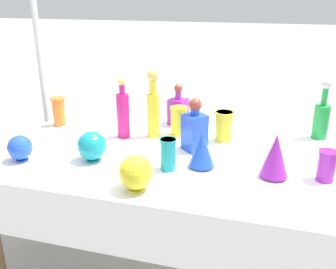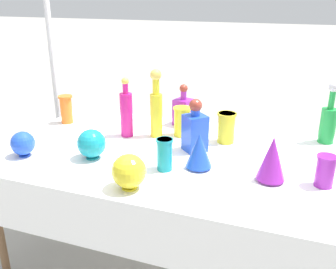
{
  "view_description": "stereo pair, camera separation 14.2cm",
  "coord_description": "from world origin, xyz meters",
  "px_view_note": "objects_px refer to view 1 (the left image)",
  "views": [
    {
      "loc": [
        0.51,
        -1.82,
        1.58
      ],
      "look_at": [
        0.0,
        0.0,
        0.86
      ],
      "focal_mm": 40.0,
      "sensor_mm": 36.0,
      "label": 1
    },
    {
      "loc": [
        0.65,
        -1.77,
        1.58
      ],
      "look_at": [
        0.0,
        0.0,
        0.86
      ],
      "focal_mm": 40.0,
      "sensor_mm": 36.0,
      "label": 2
    }
  ],
  "objects_px": {
    "fluted_vase_0": "(275,155)",
    "tall_bottle_2": "(153,107)",
    "round_bowl_1": "(20,148)",
    "canopy_pole": "(42,75)",
    "tall_bottle_1": "(322,117)",
    "square_decanter_1": "(195,129)",
    "slender_vase_2": "(168,153)",
    "square_decanter_0": "(178,110)",
    "slender_vase_4": "(224,125)",
    "cardboard_box_behind_left": "(224,168)",
    "slender_vase_0": "(59,111)",
    "slender_vase_3": "(327,165)",
    "tall_bottle_0": "(123,113)",
    "slender_vase_1": "(179,120)",
    "round_bowl_0": "(92,146)",
    "round_bowl_2": "(136,173)",
    "fluted_vase_1": "(202,149)"
  },
  "relations": [
    {
      "from": "tall_bottle_1",
      "to": "slender_vase_2",
      "type": "bearing_deg",
      "value": -138.77
    },
    {
      "from": "square_decanter_0",
      "to": "slender_vase_4",
      "type": "height_order",
      "value": "square_decanter_0"
    },
    {
      "from": "slender_vase_0",
      "to": "fluted_vase_0",
      "type": "bearing_deg",
      "value": -15.71
    },
    {
      "from": "cardboard_box_behind_left",
      "to": "slender_vase_0",
      "type": "bearing_deg",
      "value": -136.4
    },
    {
      "from": "square_decanter_1",
      "to": "round_bowl_0",
      "type": "height_order",
      "value": "square_decanter_1"
    },
    {
      "from": "fluted_vase_0",
      "to": "tall_bottle_2",
      "type": "bearing_deg",
      "value": 153.39
    },
    {
      "from": "round_bowl_2",
      "to": "cardboard_box_behind_left",
      "type": "relative_size",
      "value": 0.32
    },
    {
      "from": "round_bowl_2",
      "to": "canopy_pole",
      "type": "distance_m",
      "value": 1.58
    },
    {
      "from": "canopy_pole",
      "to": "slender_vase_2",
      "type": "bearing_deg",
      "value": -34.33
    },
    {
      "from": "fluted_vase_0",
      "to": "round_bowl_0",
      "type": "bearing_deg",
      "value": -176.15
    },
    {
      "from": "slender_vase_2",
      "to": "fluted_vase_1",
      "type": "relative_size",
      "value": 0.88
    },
    {
      "from": "slender_vase_1",
      "to": "round_bowl_0",
      "type": "relative_size",
      "value": 1.12
    },
    {
      "from": "cardboard_box_behind_left",
      "to": "canopy_pole",
      "type": "distance_m",
      "value": 1.69
    },
    {
      "from": "slender_vase_1",
      "to": "round_bowl_1",
      "type": "bearing_deg",
      "value": -140.05
    },
    {
      "from": "canopy_pole",
      "to": "slender_vase_1",
      "type": "bearing_deg",
      "value": -17.32
    },
    {
      "from": "square_decanter_0",
      "to": "fluted_vase_0",
      "type": "xyz_separation_m",
      "value": [
        0.62,
        -0.61,
        0.01
      ]
    },
    {
      "from": "tall_bottle_1",
      "to": "slender_vase_3",
      "type": "xyz_separation_m",
      "value": [
        -0.02,
        -0.57,
        -0.05
      ]
    },
    {
      "from": "slender_vase_4",
      "to": "round_bowl_0",
      "type": "height_order",
      "value": "slender_vase_4"
    },
    {
      "from": "slender_vase_0",
      "to": "slender_vase_2",
      "type": "distance_m",
      "value": 0.97
    },
    {
      "from": "square_decanter_0",
      "to": "round_bowl_1",
      "type": "bearing_deg",
      "value": -129.65
    },
    {
      "from": "tall_bottle_2",
      "to": "round_bowl_0",
      "type": "distance_m",
      "value": 0.47
    },
    {
      "from": "tall_bottle_1",
      "to": "square_decanter_1",
      "type": "distance_m",
      "value": 0.78
    },
    {
      "from": "slender_vase_2",
      "to": "round_bowl_0",
      "type": "bearing_deg",
      "value": -179.5
    },
    {
      "from": "round_bowl_1",
      "to": "round_bowl_2",
      "type": "height_order",
      "value": "round_bowl_2"
    },
    {
      "from": "tall_bottle_1",
      "to": "fluted_vase_1",
      "type": "xyz_separation_m",
      "value": [
        -0.6,
        -0.59,
        -0.04
      ]
    },
    {
      "from": "tall_bottle_0",
      "to": "slender_vase_1",
      "type": "relative_size",
      "value": 2.02
    },
    {
      "from": "tall_bottle_1",
      "to": "square_decanter_0",
      "type": "distance_m",
      "value": 0.88
    },
    {
      "from": "slender_vase_0",
      "to": "fluted_vase_1",
      "type": "xyz_separation_m",
      "value": [
        1.02,
        -0.37,
        -0.01
      ]
    },
    {
      "from": "slender_vase_4",
      "to": "round_bowl_2",
      "type": "bearing_deg",
      "value": -112.49
    },
    {
      "from": "slender_vase_3",
      "to": "cardboard_box_behind_left",
      "type": "relative_size",
      "value": 0.29
    },
    {
      "from": "tall_bottle_2",
      "to": "cardboard_box_behind_left",
      "type": "height_order",
      "value": "tall_bottle_2"
    },
    {
      "from": "round_bowl_0",
      "to": "round_bowl_2",
      "type": "distance_m",
      "value": 0.4
    },
    {
      "from": "slender_vase_1",
      "to": "slender_vase_4",
      "type": "height_order",
      "value": "same"
    },
    {
      "from": "round_bowl_1",
      "to": "canopy_pole",
      "type": "distance_m",
      "value": 1.07
    },
    {
      "from": "slender_vase_3",
      "to": "round_bowl_0",
      "type": "bearing_deg",
      "value": -175.33
    },
    {
      "from": "slender_vase_4",
      "to": "fluted_vase_0",
      "type": "relative_size",
      "value": 0.81
    },
    {
      "from": "fluted_vase_1",
      "to": "canopy_pole",
      "type": "bearing_deg",
      "value": 150.98
    },
    {
      "from": "slender_vase_3",
      "to": "fluted_vase_0",
      "type": "distance_m",
      "value": 0.24
    },
    {
      "from": "slender_vase_2",
      "to": "cardboard_box_behind_left",
      "type": "relative_size",
      "value": 0.32
    },
    {
      "from": "round_bowl_1",
      "to": "canopy_pole",
      "type": "bearing_deg",
      "value": 116.46
    },
    {
      "from": "tall_bottle_0",
      "to": "tall_bottle_1",
      "type": "bearing_deg",
      "value": 14.86
    },
    {
      "from": "slender_vase_4",
      "to": "canopy_pole",
      "type": "bearing_deg",
      "value": 165.19
    },
    {
      "from": "slender_vase_3",
      "to": "fluted_vase_1",
      "type": "relative_size",
      "value": 0.81
    },
    {
      "from": "square_decanter_0",
      "to": "slender_vase_4",
      "type": "xyz_separation_m",
      "value": [
        0.33,
        -0.21,
        -0.01
      ]
    },
    {
      "from": "canopy_pole",
      "to": "slender_vase_4",
      "type": "bearing_deg",
      "value": -14.81
    },
    {
      "from": "fluted_vase_0",
      "to": "round_bowl_1",
      "type": "height_order",
      "value": "fluted_vase_0"
    },
    {
      "from": "slender_vase_4",
      "to": "round_bowl_1",
      "type": "xyz_separation_m",
      "value": [
        -0.97,
        -0.57,
        -0.02
      ]
    },
    {
      "from": "slender_vase_2",
      "to": "fluted_vase_0",
      "type": "bearing_deg",
      "value": 6.54
    },
    {
      "from": "slender_vase_3",
      "to": "round_bowl_1",
      "type": "distance_m",
      "value": 1.51
    },
    {
      "from": "cardboard_box_behind_left",
      "to": "tall_bottle_0",
      "type": "bearing_deg",
      "value": -116.16
    }
  ]
}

